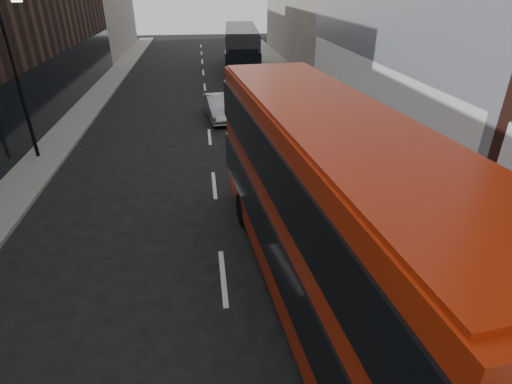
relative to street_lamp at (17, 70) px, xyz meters
name	(u,v)px	position (x,y,z in m)	size (l,w,h in m)	color
sidewalk_right	(317,106)	(15.72, 7.00, -4.11)	(3.00, 80.00, 0.15)	slate
sidewalk_left	(81,115)	(0.22, 7.00, -4.11)	(2.00, 80.00, 0.15)	slate
street_lamp	(17,70)	(0.00, 0.00, 0.00)	(1.06, 0.22, 7.00)	black
red_bus	(326,203)	(10.76, -10.99, -1.36)	(4.09, 12.80, 5.09)	#A02309
grey_bus	(241,48)	(11.88, 19.99, -2.03)	(3.85, 12.62, 4.01)	black
car_a	(282,127)	(12.12, 1.27, -3.57)	(1.45, 3.59, 1.22)	black
car_b	(220,107)	(8.98, 5.27, -3.46)	(1.54, 4.40, 1.45)	gray
car_c	(258,90)	(12.00, 9.56, -3.50)	(1.91, 4.69, 1.36)	black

